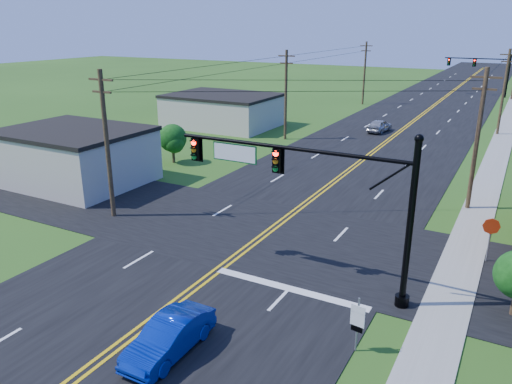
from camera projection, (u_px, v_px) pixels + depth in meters
The scene contains 18 objects.
ground at pixel (113, 347), 18.62m from camera, with size 260.00×260.00×0.00m, color #294F16.
road_main at pixel (409, 123), 60.22m from camera, with size 16.00×220.00×0.04m, color black.
road_cross at pixel (263, 233), 28.60m from camera, with size 70.00×10.00×0.04m, color black.
sidewalk at pixel (499, 151), 47.15m from camera, with size 2.00×160.00×0.08m, color gray.
signal_mast_main at pixel (308, 185), 21.79m from camera, with size 11.30×0.60×7.48m.
signal_mast_far at pixel (480, 68), 81.73m from camera, with size 10.98×0.60×7.48m.
cream_bldg_near at pixel (75, 156), 37.30m from camera, with size 10.20×8.20×4.10m.
cream_bldg_far at pixel (223, 110), 58.24m from camera, with size 12.20×9.20×3.70m.
utility_pole_left_a at pixel (107, 142), 29.72m from camera, with size 1.80×0.28×9.00m.
utility_pole_left_b at pixel (286, 93), 50.53m from camera, with size 1.80×0.28×9.00m.
utility_pole_left_c at pixel (365, 72), 73.00m from camera, with size 1.80×0.28×9.00m.
utility_pole_right_a at pixel (477, 138), 30.98m from camera, with size 1.80×0.28×9.00m.
utility_pole_right_b at pixel (504, 91), 52.62m from camera, with size 1.80×0.28×9.00m.
tree_left at pixel (173, 138), 42.57m from camera, with size 2.40×2.40×3.37m.
blue_car at pixel (169, 337), 18.04m from camera, with size 1.43×4.10×1.35m, color #072399.
distant_car at pixel (379, 126), 55.14m from camera, with size 1.65×4.10×1.40m, color #9E9DA2.
route_sign at pixel (357, 321), 17.97m from camera, with size 0.55×0.13×2.21m.
stop_sign at pixel (491, 231), 24.70m from camera, with size 0.84×0.19×2.37m.
Camera 1 is at (12.23, -11.32, 11.45)m, focal length 35.00 mm.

